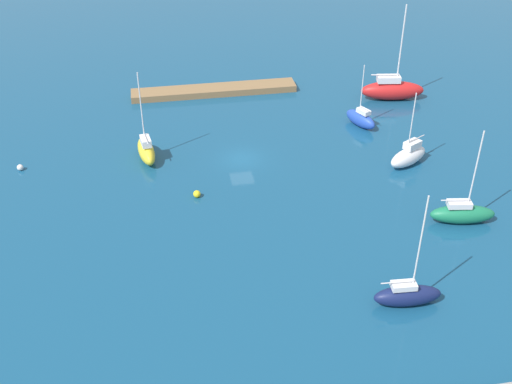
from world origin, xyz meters
name	(u,v)px	position (x,y,z in m)	size (l,w,h in m)	color
water	(242,159)	(0.00, 0.00, 0.00)	(160.00, 160.00, 0.00)	navy
pier_dock	(214,90)	(0.92, -17.32, 0.42)	(21.26, 2.95, 0.84)	olive
sailboat_green_by_breakwater	(462,213)	(-18.11, 14.90, 0.98)	(6.16, 2.71, 9.44)	#19724C
sailboat_yellow_lone_north	(146,150)	(10.03, -1.62, 1.16)	(2.37, 5.40, 9.82)	yellow
sailboat_white_inner_mooring	(409,156)	(-17.14, 4.18, 1.06)	(5.30, 3.99, 8.29)	white
sailboat_blue_off_beacon	(361,119)	(-14.92, -5.16, 0.98)	(3.28, 4.75, 7.51)	#2347B2
sailboat_red_lone_south	(392,89)	(-21.11, -11.62, 1.35)	(8.25, 3.55, 12.11)	red
sailboat_navy_center_basin	(407,295)	(-9.14, 24.31, 0.94)	(5.42, 1.94, 10.06)	#141E4C
mooring_buoy_white	(20,167)	(23.12, -1.67, 0.33)	(0.65, 0.65, 0.65)	white
mooring_buoy_yellow	(197,194)	(5.44, 6.58, 0.36)	(0.72, 0.72, 0.72)	yellow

